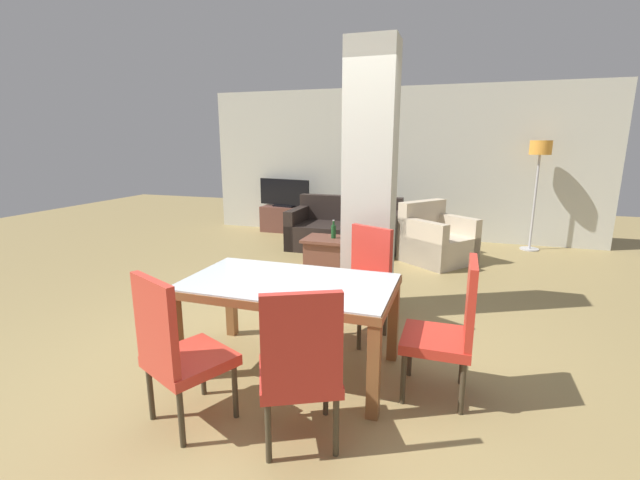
{
  "coord_description": "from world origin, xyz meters",
  "views": [
    {
      "loc": [
        1.18,
        -2.85,
        1.76
      ],
      "look_at": [
        0.0,
        0.76,
        0.88
      ],
      "focal_mm": 24.0,
      "sensor_mm": 36.0,
      "label": 1
    }
  ],
  "objects_px": {
    "dining_chair_near_right": "(300,365)",
    "bottle": "(334,231)",
    "dining_table": "(289,299)",
    "dining_chair_head_right": "(450,326)",
    "floor_lamp": "(540,158)",
    "dining_chair_far_right": "(363,279)",
    "sofa": "(345,232)",
    "tv_stand": "(285,219)",
    "dining_chair_near_left": "(177,348)",
    "tv_screen": "(284,193)",
    "coffee_table": "(326,251)",
    "armchair": "(436,242)"
  },
  "relations": [
    {
      "from": "dining_chair_near_right",
      "to": "bottle",
      "type": "xyz_separation_m",
      "value": [
        -0.88,
        3.65,
        -0.01
      ]
    },
    {
      "from": "bottle",
      "to": "dining_table",
      "type": "bearing_deg",
      "value": -80.36
    },
    {
      "from": "dining_table",
      "to": "dining_chair_head_right",
      "type": "bearing_deg",
      "value": 0.0
    },
    {
      "from": "dining_chair_head_right",
      "to": "floor_lamp",
      "type": "xyz_separation_m",
      "value": [
        1.16,
        4.77,
        0.96
      ]
    },
    {
      "from": "bottle",
      "to": "floor_lamp",
      "type": "relative_size",
      "value": 0.15
    },
    {
      "from": "dining_chair_far_right",
      "to": "sofa",
      "type": "distance_m",
      "value": 3.24
    },
    {
      "from": "tv_stand",
      "to": "dining_chair_far_right",
      "type": "bearing_deg",
      "value": -58.51
    },
    {
      "from": "dining_chair_far_right",
      "to": "dining_chair_near_left",
      "type": "bearing_deg",
      "value": 90.55
    },
    {
      "from": "dining_chair_far_right",
      "to": "bottle",
      "type": "distance_m",
      "value": 2.22
    },
    {
      "from": "tv_screen",
      "to": "bottle",
      "type": "bearing_deg",
      "value": 139.26
    },
    {
      "from": "dining_chair_head_right",
      "to": "coffee_table",
      "type": "relative_size",
      "value": 1.61
    },
    {
      "from": "armchair",
      "to": "dining_chair_head_right",
      "type": "bearing_deg",
      "value": 42.54
    },
    {
      "from": "floor_lamp",
      "to": "dining_chair_head_right",
      "type": "bearing_deg",
      "value": -103.65
    },
    {
      "from": "dining_chair_head_right",
      "to": "tv_stand",
      "type": "height_order",
      "value": "dining_chair_head_right"
    },
    {
      "from": "bottle",
      "to": "tv_stand",
      "type": "height_order",
      "value": "bottle"
    },
    {
      "from": "sofa",
      "to": "dining_chair_head_right",
      "type": "bearing_deg",
      "value": 114.52
    },
    {
      "from": "dining_chair_far_right",
      "to": "dining_chair_head_right",
      "type": "distance_m",
      "value": 1.13
    },
    {
      "from": "dining_table",
      "to": "floor_lamp",
      "type": "height_order",
      "value": "floor_lamp"
    },
    {
      "from": "dining_chair_near_left",
      "to": "armchair",
      "type": "height_order",
      "value": "dining_chair_near_left"
    },
    {
      "from": "bottle",
      "to": "dining_chair_near_left",
      "type": "bearing_deg",
      "value": -88.59
    },
    {
      "from": "dining_chair_near_right",
      "to": "dining_table",
      "type": "bearing_deg",
      "value": 90.0
    },
    {
      "from": "dining_chair_near_left",
      "to": "tv_screen",
      "type": "xyz_separation_m",
      "value": [
        -1.69,
        5.7,
        0.24
      ]
    },
    {
      "from": "armchair",
      "to": "floor_lamp",
      "type": "xyz_separation_m",
      "value": [
        1.45,
        1.23,
        1.19
      ]
    },
    {
      "from": "dining_chair_near_left",
      "to": "tv_screen",
      "type": "relative_size",
      "value": 0.91
    },
    {
      "from": "dining_chair_head_right",
      "to": "sofa",
      "type": "height_order",
      "value": "dining_chair_head_right"
    },
    {
      "from": "dining_chair_far_right",
      "to": "tv_screen",
      "type": "distance_m",
      "value": 4.74
    },
    {
      "from": "tv_stand",
      "to": "tv_screen",
      "type": "bearing_deg",
      "value": 0.0
    },
    {
      "from": "armchair",
      "to": "tv_stand",
      "type": "relative_size",
      "value": 1.31
    },
    {
      "from": "bottle",
      "to": "dining_chair_head_right",
      "type": "bearing_deg",
      "value": -59.67
    },
    {
      "from": "tv_stand",
      "to": "armchair",
      "type": "bearing_deg",
      "value": -23.8
    },
    {
      "from": "dining_chair_head_right",
      "to": "dining_chair_near_left",
      "type": "height_order",
      "value": "same"
    },
    {
      "from": "bottle",
      "to": "floor_lamp",
      "type": "distance_m",
      "value": 3.55
    },
    {
      "from": "dining_table",
      "to": "floor_lamp",
      "type": "xyz_separation_m",
      "value": [
        2.34,
        4.77,
        0.91
      ]
    },
    {
      "from": "armchair",
      "to": "tv_stand",
      "type": "bearing_deg",
      "value": -75.98
    },
    {
      "from": "dining_chair_head_right",
      "to": "dining_table",
      "type": "bearing_deg",
      "value": 90.0
    },
    {
      "from": "sofa",
      "to": "tv_screen",
      "type": "xyz_separation_m",
      "value": [
        -1.49,
        0.96,
        0.47
      ]
    },
    {
      "from": "dining_table",
      "to": "bottle",
      "type": "bearing_deg",
      "value": 99.64
    },
    {
      "from": "dining_chair_far_right",
      "to": "dining_table",
      "type": "bearing_deg",
      "value": 90.0
    },
    {
      "from": "dining_chair_head_right",
      "to": "sofa",
      "type": "xyz_separation_m",
      "value": [
        -1.77,
        3.89,
        -0.24
      ]
    },
    {
      "from": "bottle",
      "to": "tv_screen",
      "type": "height_order",
      "value": "tv_screen"
    },
    {
      "from": "dining_chair_near_right",
      "to": "armchair",
      "type": "xyz_separation_m",
      "value": [
        0.5,
        4.34,
        -0.22
      ]
    },
    {
      "from": "dining_chair_far_right",
      "to": "dining_chair_head_right",
      "type": "xyz_separation_m",
      "value": [
        0.79,
        -0.81,
        0.0
      ]
    },
    {
      "from": "dining_chair_head_right",
      "to": "tv_screen",
      "type": "distance_m",
      "value": 5.85
    },
    {
      "from": "dining_chair_head_right",
      "to": "dining_chair_near_left",
      "type": "distance_m",
      "value": 1.79
    },
    {
      "from": "bottle",
      "to": "sofa",
      "type": "bearing_deg",
      "value": 95.84
    },
    {
      "from": "dining_chair_far_right",
      "to": "dining_chair_near_left",
      "type": "distance_m",
      "value": 1.84
    },
    {
      "from": "dining_chair_head_right",
      "to": "dining_chair_far_right",
      "type": "bearing_deg",
      "value": 44.14
    },
    {
      "from": "dining_table",
      "to": "dining_chair_near_left",
      "type": "distance_m",
      "value": 0.94
    },
    {
      "from": "dining_chair_near_right",
      "to": "armchair",
      "type": "height_order",
      "value": "dining_chair_near_right"
    },
    {
      "from": "dining_chair_head_right",
      "to": "dining_chair_near_left",
      "type": "relative_size",
      "value": 1.0
    }
  ]
}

